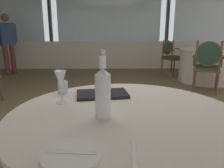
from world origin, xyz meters
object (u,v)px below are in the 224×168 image
at_px(water_bottle, 103,91).
at_px(menu_book, 102,94).
at_px(side_plate, 71,154).
at_px(dining_chair_0_2, 207,63).
at_px(water_tumbler, 63,87).
at_px(dining_chair_0_1, 171,54).
at_px(wine_glass, 61,80).
at_px(diner_person_0, 7,41).

bearing_deg(water_bottle, menu_book, 92.30).
relative_size(side_plate, dining_chair_0_2, 0.21).
bearing_deg(water_tumbler, dining_chair_0_2, 49.21).
xyz_separation_m(dining_chair_0_1, dining_chair_0_2, (0.15, -1.84, 0.04)).
relative_size(water_tumbler, menu_book, 0.25).
xyz_separation_m(side_plate, water_bottle, (0.10, 0.32, 0.13)).
relative_size(water_bottle, water_tumbler, 3.94).
bearing_deg(wine_glass, menu_book, 31.94).
xyz_separation_m(side_plate, diner_person_0, (-2.59, 5.20, 0.15)).
xyz_separation_m(dining_chair_0_2, diner_person_0, (-4.57, 1.95, 0.33)).
relative_size(dining_chair_0_2, diner_person_0, 0.62).
height_order(water_bottle, water_tumbler, water_bottle).
height_order(side_plate, dining_chair_0_2, dining_chair_0_2).
relative_size(menu_book, dining_chair_0_2, 0.33).
bearing_deg(side_plate, wine_glass, 105.19).
relative_size(wine_glass, dining_chair_0_1, 0.21).
bearing_deg(dining_chair_0_2, menu_book, 168.88).
xyz_separation_m(dining_chair_0_1, diner_person_0, (-4.43, 0.11, 0.37)).
height_order(dining_chair_0_2, diner_person_0, diner_person_0).
distance_m(wine_glass, diner_person_0, 5.26).
xyz_separation_m(wine_glass, dining_chair_0_1, (1.98, 4.55, -0.35)).
height_order(wine_glass, dining_chair_0_1, wine_glass).
height_order(menu_book, dining_chair_0_1, dining_chair_0_1).
bearing_deg(dining_chair_0_1, water_bottle, -54.71).
distance_m(side_plate, dining_chair_0_1, 5.41).
distance_m(side_plate, water_tumbler, 0.76).
bearing_deg(menu_book, water_tumbler, 158.83).
bearing_deg(water_bottle, wine_glass, 139.32).
bearing_deg(menu_book, dining_chair_0_2, 45.48).
bearing_deg(side_plate, water_tumbler, 103.76).
bearing_deg(wine_glass, dining_chair_0_2, 51.90).
xyz_separation_m(side_plate, menu_book, (0.09, 0.68, 0.01)).
bearing_deg(dining_chair_0_1, wine_glass, -58.19).
relative_size(water_tumbler, dining_chair_0_1, 0.09).
xyz_separation_m(water_bottle, wine_glass, (-0.24, 0.21, 0.01)).
bearing_deg(dining_chair_0_1, menu_book, -56.33).
height_order(side_plate, diner_person_0, diner_person_0).
distance_m(wine_glass, dining_chair_0_1, 4.98).
relative_size(side_plate, wine_glass, 1.09).
bearing_deg(diner_person_0, water_bottle, -18.79).
height_order(menu_book, diner_person_0, diner_person_0).
xyz_separation_m(water_bottle, dining_chair_0_2, (1.88, 2.92, -0.30)).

